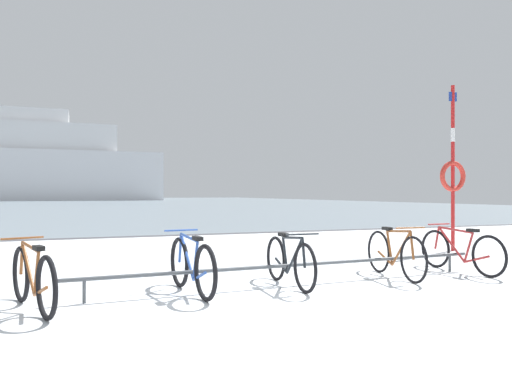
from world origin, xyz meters
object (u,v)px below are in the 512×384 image
at_px(bicycle_0, 33,278).
at_px(bicycle_3, 395,254).
at_px(bicycle_1, 191,266).
at_px(bicycle_2, 289,261).
at_px(ferry_ship, 0,163).
at_px(bicycle_4, 460,251).
at_px(rescue_post, 453,171).

height_order(bicycle_0, bicycle_3, bicycle_3).
bearing_deg(bicycle_3, bicycle_1, -179.29).
bearing_deg(bicycle_2, ferry_ship, 99.21).
bearing_deg(bicycle_3, bicycle_4, 1.46).
bearing_deg(bicycle_0, rescue_post, 17.69).
distance_m(bicycle_2, rescue_post, 5.81).
xyz_separation_m(bicycle_4, rescue_post, (2.03, 2.33, 1.41)).
bearing_deg(bicycle_2, bicycle_4, 1.73).
relative_size(rescue_post, ferry_ship, 0.07).
bearing_deg(ferry_ship, bicycle_0, -82.94).
xyz_separation_m(bicycle_2, ferry_ship, (-13.57, 83.72, 5.92)).
relative_size(bicycle_2, rescue_post, 0.44).
xyz_separation_m(bicycle_3, rescue_post, (3.32, 2.36, 1.39)).
height_order(bicycle_2, ferry_ship, ferry_ship).
xyz_separation_m(bicycle_1, rescue_post, (6.45, 2.40, 1.40)).
distance_m(bicycle_2, ferry_ship, 85.02).
bearing_deg(bicycle_0, ferry_ship, 97.06).
distance_m(bicycle_0, bicycle_2, 3.18).
xyz_separation_m(bicycle_2, rescue_post, (5.09, 2.42, 1.41)).
bearing_deg(bicycle_4, bicycle_0, -177.17).
bearing_deg(ferry_ship, bicycle_3, -79.61).
height_order(bicycle_0, ferry_ship, ferry_ship).
distance_m(bicycle_3, rescue_post, 4.30).
bearing_deg(rescue_post, bicycle_3, -144.54).
distance_m(bicycle_1, bicycle_4, 4.42).
relative_size(bicycle_4, rescue_post, 0.48).
relative_size(bicycle_3, rescue_post, 0.45).
relative_size(bicycle_0, ferry_ship, 0.03).
distance_m(bicycle_0, ferry_ship, 84.78).
bearing_deg(bicycle_3, bicycle_0, -176.81).
distance_m(bicycle_2, bicycle_4, 3.07).
xyz_separation_m(bicycle_4, ferry_ship, (-16.63, 83.63, 5.92)).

